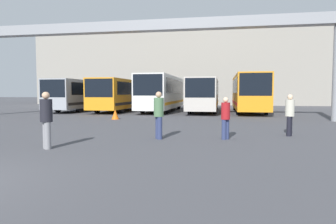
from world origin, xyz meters
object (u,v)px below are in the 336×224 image
Objects in this scene: bus_slot_4 at (249,91)px; traffic_cone at (115,114)px; pedestrian_mid_left at (290,114)px; pedestrian_near_right at (159,114)px; bus_slot_2 at (162,91)px; pedestrian_mid_right at (46,119)px; bus_slot_3 at (204,93)px; bus_slot_0 at (85,93)px; bus_slot_1 at (120,93)px; pedestrian_far_center at (226,117)px.

bus_slot_4 is 13.13m from traffic_cone.
bus_slot_4 is 16.94× the size of traffic_cone.
pedestrian_near_right reaches higher than pedestrian_mid_left.
traffic_cone is at bearing -136.40° from bus_slot_4.
bus_slot_2 is 6.50× the size of pedestrian_mid_right.
pedestrian_mid_right is (-3.84, -20.05, -0.77)m from bus_slot_3.
pedestrian_mid_right is (8.27, -19.84, -0.75)m from bus_slot_0.
bus_slot_4 is at bearing -8.82° from bus_slot_3.
bus_slot_4 is 15.10m from pedestrian_mid_left.
bus_slot_1 is 15.68× the size of traffic_cone.
pedestrian_far_center is (5.82, -16.86, -1.05)m from bus_slot_2.
bus_slot_4 reaches higher than bus_slot_3.
bus_slot_2 reaches higher than bus_slot_4.
bus_slot_4 is (12.11, 0.41, 0.18)m from bus_slot_1.
bus_slot_4 reaches higher than pedestrian_near_right.
bus_slot_0 is 11.63m from traffic_cone.
bus_slot_1 is 19.50m from pedestrian_mid_right.
pedestrian_mid_right is 4.05m from pedestrian_near_right.
bus_slot_0 is 6.86× the size of pedestrian_mid_left.
pedestrian_near_right is at bearing -65.94° from bus_slot_1.
bus_slot_2 is 9.62m from traffic_cone.
pedestrian_mid_right is 6.37m from pedestrian_far_center.
bus_slot_1 reaches higher than bus_slot_0.
bus_slot_2 is at bearing -48.05° from pedestrian_mid_right.
bus_slot_3 is 11.12m from traffic_cone.
bus_slot_4 is at bearing 24.80° from pedestrian_mid_left.
pedestrian_far_center is at bearing -84.03° from bus_slot_3.
bus_slot_0 is 21.87m from pedestrian_far_center.
bus_slot_3 reaches higher than pedestrian_far_center.
pedestrian_far_center is at bearing 63.43° from pedestrian_near_right.
bus_slot_0 reaches higher than pedestrian_near_right.
bus_slot_3 is 7.11× the size of pedestrian_mid_left.
pedestrian_mid_right is 0.99× the size of pedestrian_near_right.
traffic_cone is at bearing -119.33° from bus_slot_3.
bus_slot_0 is 20.65m from pedestrian_near_right.
bus_slot_2 reaches higher than pedestrian_far_center.
bus_slot_3 is at bearing 171.18° from bus_slot_4.
pedestrian_mid_right reaches higher than traffic_cone.
bus_slot_2 is at bearing -0.03° from bus_slot_0.
pedestrian_near_right reaches higher than pedestrian_far_center.
traffic_cone is at bearing -54.48° from bus_slot_0.
bus_slot_1 reaches higher than pedestrian_near_right.
pedestrian_mid_left is at bearing -74.33° from bus_slot_3.
pedestrian_mid_left is (0.37, -15.07, -0.99)m from bus_slot_4.
bus_slot_0 is 6.50× the size of pedestrian_mid_right.
bus_slot_3 is (8.07, 1.03, -0.00)m from bus_slot_1.
pedestrian_mid_left is at bearing 74.18° from pedestrian_near_right.
bus_slot_3 is at bearing 1.02° from bus_slot_0.
pedestrian_far_center is (-2.62, -1.39, -0.05)m from pedestrian_mid_left.
pedestrian_mid_right is at bearing -15.56° from pedestrian_far_center.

